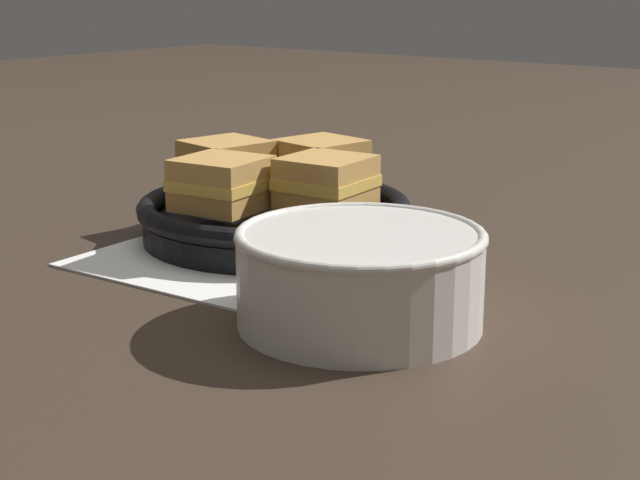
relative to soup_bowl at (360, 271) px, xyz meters
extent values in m
plane|color=#382B21|center=(-0.12, 0.05, -0.04)|extent=(4.00, 4.00, 0.00)
cube|color=white|center=(-0.19, 0.06, -0.04)|extent=(0.24, 0.21, 0.00)
cylinder|color=silver|center=(0.00, 0.00, -0.01)|extent=(0.18, 0.18, 0.07)
cylinder|color=orange|center=(0.00, 0.00, 0.02)|extent=(0.16, 0.16, 0.01)
torus|color=silver|center=(0.00, 0.00, 0.03)|extent=(0.18, 0.18, 0.01)
cube|color=#9E9EA3|center=(-0.21, 0.06, -0.03)|extent=(0.08, 0.06, 0.01)
ellipsoid|color=#9E9EA3|center=(-0.15, 0.10, -0.03)|extent=(0.05, 0.05, 0.01)
cylinder|color=black|center=(-0.20, 0.14, -0.03)|extent=(0.25, 0.25, 0.02)
torus|color=black|center=(-0.20, 0.14, -0.01)|extent=(0.26, 0.26, 0.02)
cube|color=#C18E47|center=(-0.26, 0.14, 0.01)|extent=(0.08, 0.08, 0.02)
cube|color=gold|center=(-0.26, 0.14, 0.03)|extent=(0.08, 0.09, 0.01)
cube|color=#C18E47|center=(-0.26, 0.14, 0.04)|extent=(0.08, 0.08, 0.02)
cube|color=#C18E47|center=(-0.20, 0.07, 0.01)|extent=(0.08, 0.08, 0.02)
cube|color=gold|center=(-0.20, 0.07, 0.03)|extent=(0.08, 0.08, 0.01)
cube|color=#C18E47|center=(-0.20, 0.07, 0.04)|extent=(0.08, 0.08, 0.02)
cube|color=#C18E47|center=(-0.13, 0.13, 0.01)|extent=(0.08, 0.08, 0.02)
cube|color=gold|center=(-0.13, 0.13, 0.03)|extent=(0.08, 0.08, 0.01)
cube|color=#C18E47|center=(-0.13, 0.13, 0.04)|extent=(0.08, 0.08, 0.02)
cube|color=#C18E47|center=(-0.19, 0.20, 0.01)|extent=(0.08, 0.08, 0.02)
cube|color=gold|center=(-0.19, 0.20, 0.03)|extent=(0.09, 0.08, 0.01)
cube|color=#C18E47|center=(-0.19, 0.20, 0.04)|extent=(0.08, 0.08, 0.02)
camera|label=1|loc=(0.38, -0.55, 0.20)|focal=55.00mm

